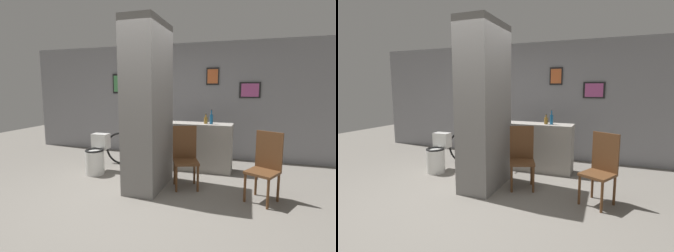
{
  "view_description": "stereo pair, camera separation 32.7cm",
  "coord_description": "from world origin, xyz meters",
  "views": [
    {
      "loc": [
        1.52,
        -3.32,
        1.6
      ],
      "look_at": [
        0.19,
        0.91,
        0.95
      ],
      "focal_mm": 28.0,
      "sensor_mm": 36.0,
      "label": 1
    },
    {
      "loc": [
        1.83,
        -3.21,
        1.6
      ],
      "look_at": [
        0.19,
        0.91,
        0.95
      ],
      "focal_mm": 28.0,
      "sensor_mm": 36.0,
      "label": 2
    }
  ],
  "objects": [
    {
      "name": "ground_plane",
      "position": [
        0.0,
        0.0,
        0.0
      ],
      "size": [
        14.0,
        14.0,
        0.0
      ],
      "primitive_type": "plane",
      "color": "slate"
    },
    {
      "name": "wall_back",
      "position": [
        0.0,
        2.63,
        1.3
      ],
      "size": [
        8.0,
        0.09,
        2.6
      ],
      "color": "gray",
      "rests_on": "ground_plane"
    },
    {
      "name": "pillar_center",
      "position": [
        -0.01,
        0.51,
        1.3
      ],
      "size": [
        0.54,
        1.01,
        2.6
      ],
      "color": "gray",
      "rests_on": "ground_plane"
    },
    {
      "name": "counter_shelf",
      "position": [
        0.51,
        1.63,
        0.46
      ],
      "size": [
        1.43,
        0.44,
        0.92
      ],
      "color": "gray",
      "rests_on": "ground_plane"
    },
    {
      "name": "toilet",
      "position": [
        -1.2,
        0.83,
        0.32
      ],
      "size": [
        0.35,
        0.51,
        0.73
      ],
      "color": "silver",
      "rests_on": "ground_plane"
    },
    {
      "name": "chair_near_pillar",
      "position": [
        0.55,
        0.69,
        0.52
      ],
      "size": [
        0.5,
        0.5,
        0.99
      ],
      "rotation": [
        0.0,
        0.0,
        0.37
      ],
      "color": "brown",
      "rests_on": "ground_plane"
    },
    {
      "name": "chair_by_doorway",
      "position": [
        1.76,
        0.5,
        0.52
      ],
      "size": [
        0.52,
        0.52,
        0.99
      ],
      "rotation": [
        0.0,
        0.0,
        -0.48
      ],
      "color": "brown",
      "rests_on": "ground_plane"
    },
    {
      "name": "bicycle",
      "position": [
        -0.55,
        1.5,
        0.35
      ],
      "size": [
        1.66,
        0.42,
        0.73
      ],
      "color": "black",
      "rests_on": "ground_plane"
    },
    {
      "name": "bottle_tall",
      "position": [
        0.83,
        1.58,
        1.02
      ],
      "size": [
        0.06,
        0.06,
        0.28
      ],
      "color": "#19598C",
      "rests_on": "counter_shelf"
    },
    {
      "name": "bottle_short",
      "position": [
        0.73,
        1.59,
        0.99
      ],
      "size": [
        0.07,
        0.07,
        0.2
      ],
      "color": "olive",
      "rests_on": "counter_shelf"
    }
  ]
}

